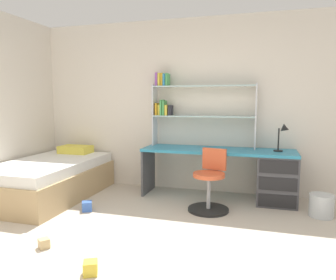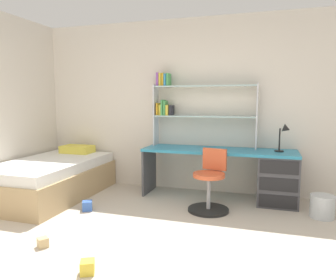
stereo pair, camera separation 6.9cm
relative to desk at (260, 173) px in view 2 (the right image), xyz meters
name	(u,v)px [view 2 (the right image)]	position (x,y,z in m)	size (l,w,h in m)	color
room_shell	(69,107)	(-2.28, -1.06, 0.91)	(6.10, 6.46, 2.63)	silver
desk	(260,173)	(0.00, 0.00, 0.00)	(2.14, 0.61, 0.71)	teal
bookshelf_hutch	(191,103)	(-1.03, 0.19, 0.95)	(1.53, 0.22, 1.11)	silver
desk_lamp	(285,133)	(0.30, -0.01, 0.56)	(0.20, 0.17, 0.38)	black
swivel_chair	(210,187)	(-0.60, -0.55, -0.10)	(0.52, 0.52, 0.78)	black
bed_platform	(51,178)	(-2.92, -0.64, -0.13)	(1.13, 1.92, 0.66)	tan
waste_bin	(322,206)	(0.74, -0.40, -0.27)	(0.28, 0.28, 0.27)	silver
toy_block_natural_0	(43,242)	(-1.95, -2.05, -0.36)	(0.09, 0.09, 0.09)	tan
toy_block_yellow_1	(87,267)	(-1.28, -2.34, -0.35)	(0.11, 0.11, 0.11)	gold
toy_block_blue_2	(87,206)	(-2.09, -1.02, -0.34)	(0.12, 0.12, 0.12)	#3860B7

